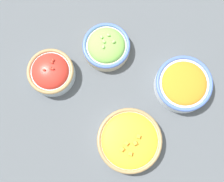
% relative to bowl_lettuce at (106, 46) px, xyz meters
% --- Properties ---
extents(ground_plane, '(3.00, 3.00, 0.00)m').
position_rel_bowl_lettuce_xyz_m(ground_plane, '(-0.08, 0.12, -0.03)').
color(ground_plane, '#4C5156').
extents(bowl_lettuce, '(0.15, 0.15, 0.08)m').
position_rel_bowl_lettuce_xyz_m(bowl_lettuce, '(0.00, 0.00, 0.00)').
color(bowl_lettuce, beige).
rests_on(bowl_lettuce, ground_plane).
extents(bowl_squash, '(0.20, 0.20, 0.06)m').
position_rel_bowl_lettuce_xyz_m(bowl_squash, '(-0.19, 0.24, -0.00)').
color(bowl_squash, silver).
rests_on(bowl_squash, ground_plane).
extents(bowl_cherry_tomatoes, '(0.15, 0.15, 0.09)m').
position_rel_bowl_lettuce_xyz_m(bowl_cherry_tomatoes, '(0.12, 0.15, 0.01)').
color(bowl_cherry_tomatoes, '#B2C1CC').
rests_on(bowl_cherry_tomatoes, ground_plane).
extents(bowl_carrots, '(0.18, 0.18, 0.06)m').
position_rel_bowl_lettuce_xyz_m(bowl_carrots, '(-0.27, 0.01, 0.00)').
color(bowl_carrots, silver).
rests_on(bowl_carrots, ground_plane).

